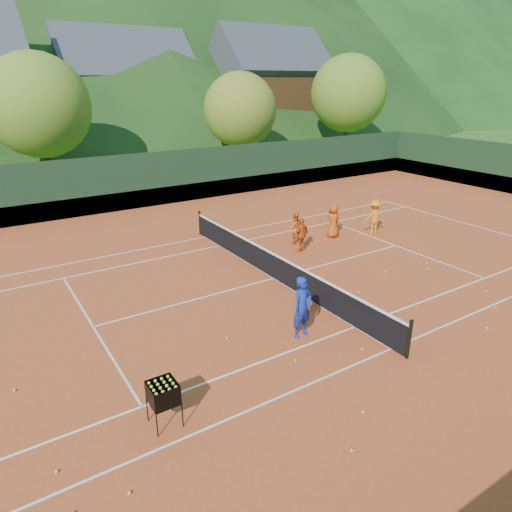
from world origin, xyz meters
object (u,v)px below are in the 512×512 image
tennis_net (274,266)px  chalet_right (268,94)px  student_c (333,221)px  student_b (301,235)px  coach (302,307)px  chalet_mid (126,98)px  ball_hopper (163,394)px  student_a (295,228)px  student_d (374,217)px

tennis_net → chalet_right: bearing=56.3°
student_c → chalet_right: 31.82m
student_b → student_c: student_c is taller
coach → chalet_mid: chalet_mid is taller
student_b → ball_hopper: bearing=22.7°
student_a → ball_hopper: 11.75m
coach → chalet_right: bearing=49.1°
student_d → tennis_net: (-6.76, -1.70, -0.31)m
chalet_mid → student_d: bearing=-88.7°
coach → student_a: coach is taller
coach → student_b: (4.13, 5.32, -0.16)m
student_d → chalet_mid: (-0.76, 32.30, 4.16)m
student_d → chalet_right: bearing=-101.8°
coach → ball_hopper: 4.72m
ball_hopper → tennis_net: bearing=38.4°
student_c → chalet_mid: 31.93m
coach → student_a: size_ratio=1.26×
chalet_right → student_b: bearing=-121.7°
tennis_net → student_c: bearing=25.9°
student_b → chalet_right: 33.58m
coach → student_a: 7.70m
coach → chalet_mid: (7.61, 37.64, 4.08)m
coach → student_d: bearing=24.4°
student_a → chalet_right: bearing=-104.3°
chalet_mid → student_a: bearing=-95.6°
tennis_net → ball_hopper: size_ratio=12.07×
student_b → tennis_net: bearing=19.3°
student_d → chalet_mid: bearing=-75.4°
student_d → ball_hopper: bearing=40.2°
tennis_net → student_a: bearing=41.9°
student_d → chalet_mid: size_ratio=0.13×
student_c → coach: bearing=37.9°
student_b → student_c: (2.35, 0.69, 0.04)m
student_d → chalet_mid: chalet_mid is taller
student_a → student_b: size_ratio=0.97×
ball_hopper → student_c: bearing=33.3°
student_a → student_d: size_ratio=0.87×
tennis_net → chalet_mid: (6.00, 34.00, 4.47)m
tennis_net → chalet_right: (20.00, 30.00, 4.74)m
student_b → chalet_right: (17.48, 28.32, 4.51)m
coach → student_a: bearing=46.0°
coach → student_c: bearing=34.6°
ball_hopper → chalet_right: 43.83m
coach → student_b: bearing=44.0°
student_a → student_c: bearing=-169.1°
chalet_mid → student_c: bearing=-92.0°
chalet_mid → student_b: bearing=-96.1°
student_c → chalet_mid: chalet_mid is taller
student_c → student_d: student_d is taller
ball_hopper → chalet_mid: bearing=72.6°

